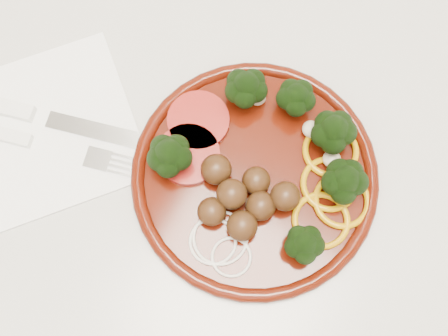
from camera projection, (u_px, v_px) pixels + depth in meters
The scene contains 5 objects.
counter at pixel (279, 252), 1.00m from camera, with size 2.40×0.60×0.90m.
plate at pixel (261, 172), 0.56m from camera, with size 0.25×0.25×0.06m.
napkin at pixel (48, 130), 0.59m from camera, with size 0.18×0.18×0.00m, color white.
knife at pixel (28, 113), 0.59m from camera, with size 0.22×0.07×0.01m.
fork at pixel (15, 138), 0.58m from camera, with size 0.19×0.07×0.01m.
Camera 1 is at (-0.02, 1.53, 1.46)m, focal length 45.00 mm.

